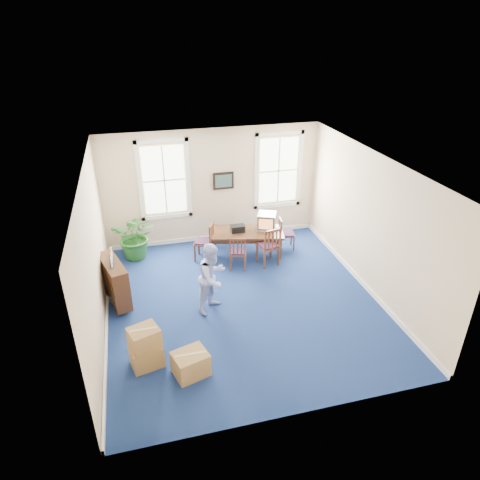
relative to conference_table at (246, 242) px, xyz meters
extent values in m
plane|color=navy|center=(-0.67, -2.13, -0.33)|extent=(6.50, 6.50, 0.00)
plane|color=white|center=(-0.67, -2.13, 2.87)|extent=(6.50, 6.50, 0.00)
plane|color=beige|center=(-0.67, 1.12, 1.27)|extent=(6.50, 0.00, 6.50)
plane|color=beige|center=(-0.67, -5.38, 1.27)|extent=(6.50, 0.00, 6.50)
plane|color=beige|center=(-3.67, -2.13, 1.27)|extent=(0.00, 6.50, 6.50)
plane|color=beige|center=(2.33, -2.13, 1.27)|extent=(0.00, 6.50, 6.50)
cube|color=white|center=(-0.67, 1.09, -0.27)|extent=(6.00, 0.04, 0.12)
cube|color=white|center=(-3.64, -2.13, -0.27)|extent=(0.04, 6.50, 0.12)
cube|color=white|center=(2.30, -2.13, -0.27)|extent=(0.04, 6.50, 0.12)
cube|color=white|center=(0.84, 0.00, 0.36)|extent=(0.17, 0.20, 0.05)
cube|color=black|center=(-0.22, 0.04, 0.42)|extent=(0.37, 0.25, 0.18)
imported|color=#A1B2F0|center=(-1.35, -2.22, 0.46)|extent=(0.98, 0.97, 1.59)
cube|color=#472917|center=(-3.42, -1.44, 0.15)|extent=(0.69, 1.28, 0.96)
imported|color=#1E561D|center=(-2.87, 0.53, 0.30)|extent=(1.34, 1.23, 1.26)
camera|label=1|loc=(-2.72, -9.85, 5.39)|focal=32.00mm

